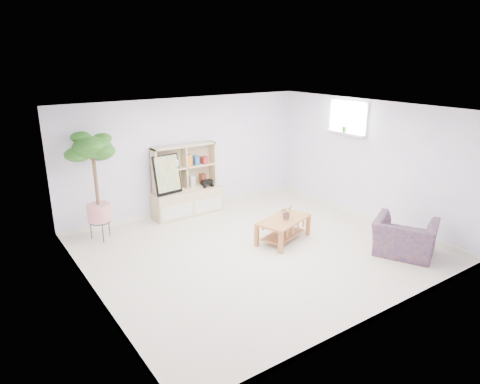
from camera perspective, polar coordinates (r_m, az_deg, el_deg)
floor at (r=7.45m, az=2.35°, el=-7.76°), size 5.50×5.00×0.01m
ceiling at (r=6.77m, az=2.61°, el=10.90°), size 5.50×5.00×0.01m
walls at (r=7.01m, az=2.47°, el=1.12°), size 5.51×5.01×2.40m
baseboard at (r=7.42m, az=2.36°, el=-7.41°), size 5.50×5.00×0.10m
window at (r=9.11m, az=14.26°, el=9.63°), size 0.10×0.98×0.68m
window_sill at (r=9.11m, az=13.86°, el=7.62°), size 0.14×1.00×0.04m
storage_unit at (r=8.89m, az=-7.09°, el=1.49°), size 1.47×0.50×1.47m
poster at (r=8.61m, az=-9.68°, el=2.30°), size 0.59×0.19×0.80m
toy_truck at (r=9.07m, az=-4.39°, el=1.24°), size 0.34×0.26×0.17m
coffee_table at (r=7.76m, az=5.78°, el=-5.03°), size 1.15×0.86×0.42m
table_plant at (r=7.65m, az=6.19°, el=-2.76°), size 0.27×0.26×0.24m
floor_tree at (r=7.94m, az=-18.59°, el=0.57°), size 0.95×0.95×1.97m
armchair at (r=7.65m, az=21.14°, el=-5.38°), size 1.18×1.24×0.71m
sill_plant at (r=9.10m, az=13.85°, el=8.56°), size 0.16×0.14×0.26m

